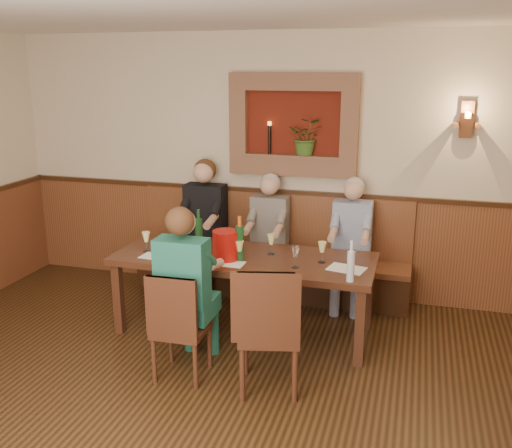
# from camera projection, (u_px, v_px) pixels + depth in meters

# --- Properties ---
(room_shell) EXTENTS (6.04, 6.04, 2.82)m
(room_shell) POSITION_uv_depth(u_px,v_px,m) (147.00, 167.00, 3.25)
(room_shell) COLOR beige
(room_shell) RESTS_ON ground
(wainscoting) EXTENTS (6.02, 6.02, 1.15)m
(wainscoting) POSITION_uv_depth(u_px,v_px,m) (158.00, 371.00, 3.60)
(wainscoting) COLOR brown
(wainscoting) RESTS_ON ground
(wall_niche) EXTENTS (1.36, 0.30, 1.06)m
(wall_niche) POSITION_uv_depth(u_px,v_px,m) (297.00, 129.00, 5.93)
(wall_niche) COLOR #5A180C
(wall_niche) RESTS_ON ground
(wall_sconce) EXTENTS (0.25, 0.20, 0.35)m
(wall_sconce) POSITION_uv_depth(u_px,v_px,m) (467.00, 120.00, 5.44)
(wall_sconce) COLOR brown
(wall_sconce) RESTS_ON ground
(dining_table) EXTENTS (2.40, 0.90, 0.75)m
(dining_table) POSITION_uv_depth(u_px,v_px,m) (244.00, 263.00, 5.29)
(dining_table) COLOR #3B2011
(dining_table) RESTS_ON ground
(bench) EXTENTS (3.00, 0.45, 1.11)m
(bench) POSITION_uv_depth(u_px,v_px,m) (270.00, 266.00, 6.25)
(bench) COLOR #381E0F
(bench) RESTS_ON ground
(chair_near_left) EXTENTS (0.42, 0.42, 0.91)m
(chair_near_left) POSITION_uv_depth(u_px,v_px,m) (181.00, 346.00, 4.59)
(chair_near_left) COLOR #3B2011
(chair_near_left) RESTS_ON ground
(chair_near_right) EXTENTS (0.55, 0.55, 1.04)m
(chair_near_right) POSITION_uv_depth(u_px,v_px,m) (269.00, 354.00, 4.39)
(chair_near_right) COLOR #3B2011
(chair_near_right) RESTS_ON ground
(person_bench_left) EXTENTS (0.44, 0.54, 1.48)m
(person_bench_left) POSITION_uv_depth(u_px,v_px,m) (203.00, 238.00, 6.27)
(person_bench_left) COLOR black
(person_bench_left) RESTS_ON ground
(person_bench_mid) EXTENTS (0.39, 0.48, 1.36)m
(person_bench_mid) POSITION_uv_depth(u_px,v_px,m) (268.00, 249.00, 6.09)
(person_bench_mid) COLOR #585450
(person_bench_mid) RESTS_ON ground
(person_bench_right) EXTENTS (0.39, 0.48, 1.36)m
(person_bench_right) POSITION_uv_depth(u_px,v_px,m) (350.00, 256.00, 5.86)
(person_bench_right) COLOR navy
(person_bench_right) RESTS_ON ground
(person_chair_front) EXTENTS (0.41, 0.51, 1.41)m
(person_chair_front) POSITION_uv_depth(u_px,v_px,m) (188.00, 302.00, 4.65)
(person_chair_front) COLOR #1A5B58
(person_chair_front) RESTS_ON ground
(spittoon_bucket) EXTENTS (0.31, 0.31, 0.27)m
(spittoon_bucket) POSITION_uv_depth(u_px,v_px,m) (226.00, 245.00, 5.13)
(spittoon_bucket) COLOR #B4110B
(spittoon_bucket) RESTS_ON dining_table
(wine_bottle_green_a) EXTENTS (0.09, 0.09, 0.41)m
(wine_bottle_green_a) POSITION_uv_depth(u_px,v_px,m) (240.00, 242.00, 5.11)
(wine_bottle_green_a) COLOR #19471E
(wine_bottle_green_a) RESTS_ON dining_table
(wine_bottle_green_b) EXTENTS (0.09, 0.09, 0.39)m
(wine_bottle_green_b) POSITION_uv_depth(u_px,v_px,m) (199.00, 233.00, 5.43)
(wine_bottle_green_b) COLOR #19471E
(wine_bottle_green_b) RESTS_ON dining_table
(water_bottle) EXTENTS (0.07, 0.07, 0.35)m
(water_bottle) POSITION_uv_depth(u_px,v_px,m) (351.00, 265.00, 4.61)
(water_bottle) COLOR silver
(water_bottle) RESTS_ON dining_table
(tasting_sheet_a) EXTENTS (0.27, 0.20, 0.00)m
(tasting_sheet_a) POSITION_uv_depth(u_px,v_px,m) (155.00, 256.00, 5.25)
(tasting_sheet_a) COLOR white
(tasting_sheet_a) RESTS_ON dining_table
(tasting_sheet_b) EXTENTS (0.25, 0.18, 0.00)m
(tasting_sheet_b) POSITION_uv_depth(u_px,v_px,m) (230.00, 264.00, 5.05)
(tasting_sheet_b) COLOR white
(tasting_sheet_b) RESTS_ON dining_table
(tasting_sheet_c) EXTENTS (0.35, 0.28, 0.00)m
(tasting_sheet_c) POSITION_uv_depth(u_px,v_px,m) (347.00, 269.00, 4.93)
(tasting_sheet_c) COLOR white
(tasting_sheet_c) RESTS_ON dining_table
(tasting_sheet_d) EXTENTS (0.34, 0.26, 0.00)m
(tasting_sheet_d) POSITION_uv_depth(u_px,v_px,m) (193.00, 261.00, 5.11)
(tasting_sheet_d) COLOR white
(tasting_sheet_d) RESTS_ON dining_table
(wine_glass_0) EXTENTS (0.08, 0.08, 0.19)m
(wine_glass_0) POSITION_uv_depth(u_px,v_px,m) (295.00, 257.00, 4.94)
(wine_glass_0) COLOR white
(wine_glass_0) RESTS_ON dining_table
(wine_glass_1) EXTENTS (0.08, 0.08, 0.19)m
(wine_glass_1) POSITION_uv_depth(u_px,v_px,m) (351.00, 261.00, 4.84)
(wine_glass_1) COLOR white
(wine_glass_1) RESTS_ON dining_table
(wine_glass_2) EXTENTS (0.08, 0.08, 0.19)m
(wine_glass_2) POSITION_uv_depth(u_px,v_px,m) (322.00, 252.00, 5.07)
(wine_glass_2) COLOR #F2EE90
(wine_glass_2) RESTS_ON dining_table
(wine_glass_3) EXTENTS (0.08, 0.08, 0.19)m
(wine_glass_3) POSITION_uv_depth(u_px,v_px,m) (240.00, 251.00, 5.09)
(wine_glass_3) COLOR #F2EE90
(wine_glass_3) RESTS_ON dining_table
(wine_glass_4) EXTENTS (0.08, 0.08, 0.19)m
(wine_glass_4) POSITION_uv_depth(u_px,v_px,m) (146.00, 242.00, 5.37)
(wine_glass_4) COLOR #F2EE90
(wine_glass_4) RESTS_ON dining_table
(wine_glass_5) EXTENTS (0.08, 0.08, 0.19)m
(wine_glass_5) POSITION_uv_depth(u_px,v_px,m) (174.00, 237.00, 5.52)
(wine_glass_5) COLOR white
(wine_glass_5) RESTS_ON dining_table
(wine_glass_6) EXTENTS (0.08, 0.08, 0.19)m
(wine_glass_6) POSITION_uv_depth(u_px,v_px,m) (271.00, 244.00, 5.29)
(wine_glass_6) COLOR #F2EE90
(wine_glass_6) RESTS_ON dining_table
(wine_glass_7) EXTENTS (0.08, 0.08, 0.19)m
(wine_glass_7) POSITION_uv_depth(u_px,v_px,m) (183.00, 246.00, 5.23)
(wine_glass_7) COLOR #F2EE90
(wine_glass_7) RESTS_ON dining_table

